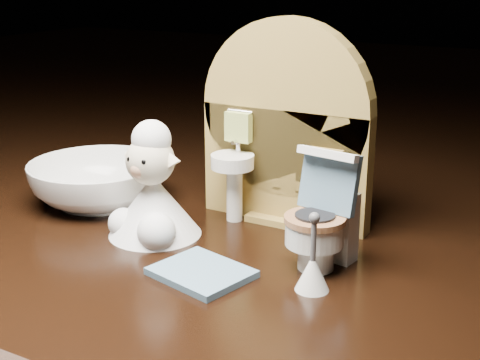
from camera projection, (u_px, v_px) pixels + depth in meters
name	position (u px, v px, depth m)	size (l,w,h in m)	color
backdrop_panel	(284.00, 135.00, 0.49)	(0.13, 0.05, 0.15)	#A3823B
toy_toilet	(323.00, 224.00, 0.42)	(0.04, 0.05, 0.08)	white
bath_mat	(202.00, 273.00, 0.41)	(0.06, 0.05, 0.00)	slate
toilet_brush	(312.00, 270.00, 0.39)	(0.02, 0.02, 0.05)	white
plush_lamb	(152.00, 196.00, 0.47)	(0.07, 0.07, 0.09)	white
ceramic_bowl	(98.00, 183.00, 0.54)	(0.11, 0.11, 0.03)	white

